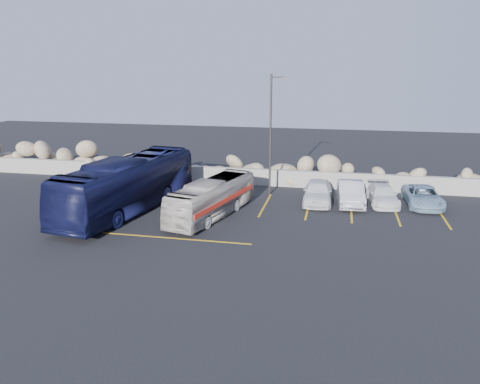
% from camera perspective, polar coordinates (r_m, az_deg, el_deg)
% --- Properties ---
extents(ground, '(90.00, 90.00, 0.00)m').
position_cam_1_polar(ground, '(23.66, -5.86, -5.99)').
color(ground, black).
rests_on(ground, ground).
extents(seawall, '(60.00, 0.40, 1.20)m').
position_cam_1_polar(seawall, '(34.60, 0.13, 1.95)').
color(seawall, gray).
rests_on(seawall, ground).
extents(riprap_pile, '(54.00, 2.80, 2.60)m').
position_cam_1_polar(riprap_pile, '(35.60, 0.52, 3.48)').
color(riprap_pile, '#89725A').
rests_on(riprap_pile, ground).
extents(parking_lines, '(18.16, 9.36, 0.01)m').
position_cam_1_polar(parking_lines, '(27.96, 6.77, -2.65)').
color(parking_lines, gold).
rests_on(parking_lines, ground).
extents(lamppost, '(1.14, 0.18, 8.00)m').
position_cam_1_polar(lamppost, '(31.07, 3.83, 7.34)').
color(lamppost, '#312E2C').
rests_on(lamppost, ground).
extents(vintage_bus, '(3.65, 8.05, 2.18)m').
position_cam_1_polar(vintage_bus, '(27.10, -3.41, -0.75)').
color(vintage_bus, beige).
rests_on(vintage_bus, ground).
extents(tour_coach, '(4.51, 11.94, 3.25)m').
position_cam_1_polar(tour_coach, '(28.79, -13.46, 0.90)').
color(tour_coach, black).
rests_on(tour_coach, ground).
extents(car_a, '(1.81, 4.39, 1.49)m').
position_cam_1_polar(car_a, '(30.16, 9.46, 0.04)').
color(car_a, white).
rests_on(car_a, ground).
extents(car_b, '(1.80, 4.50, 1.46)m').
position_cam_1_polar(car_b, '(30.28, 13.34, -0.14)').
color(car_b, silver).
rests_on(car_b, ground).
extents(car_c, '(2.02, 4.18, 1.17)m').
position_cam_1_polar(car_c, '(30.92, 17.00, -0.36)').
color(car_c, white).
rests_on(car_c, ground).
extents(car_d, '(2.20, 4.50, 1.23)m').
position_cam_1_polar(car_d, '(31.31, 21.42, -0.51)').
color(car_d, '#809EB6').
rests_on(car_d, ground).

